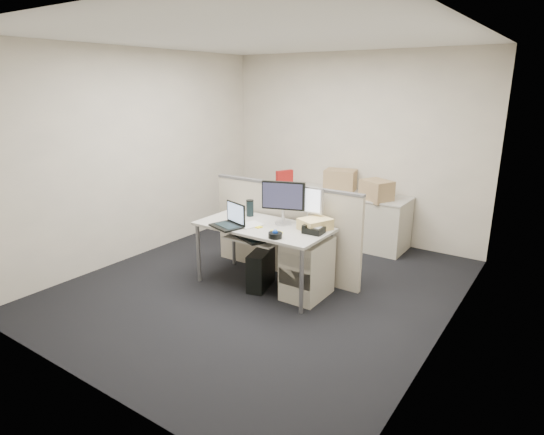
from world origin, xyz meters
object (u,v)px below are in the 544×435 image
Objects in this scene: monitor_main at (283,203)px; desk_phone at (314,230)px; desk at (263,231)px; laptop at (226,216)px.

desk_phone is at bearing -32.15° from monitor_main.
desk_phone is at bearing 7.59° from desk.
desk is 7.20× the size of desk_phone.
laptop reaches higher than desk.
desk is at bearing -149.43° from monitor_main.
desk is 0.45m from laptop.
laptop is at bearing -136.97° from desk.
desk_phone is (0.60, 0.08, 0.10)m from desk.
desk_phone is (0.90, 0.36, -0.10)m from laptop.
monitor_main reaches higher than laptop.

